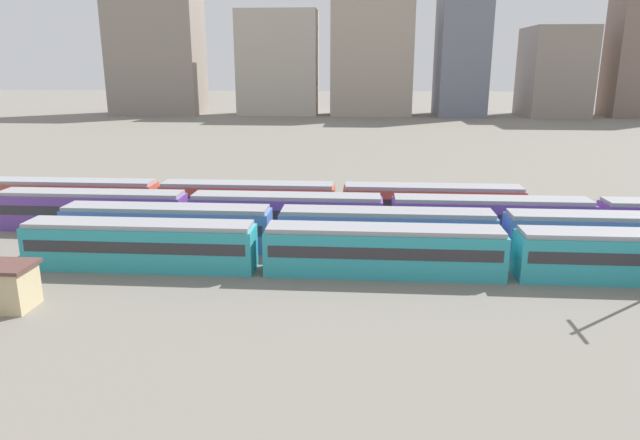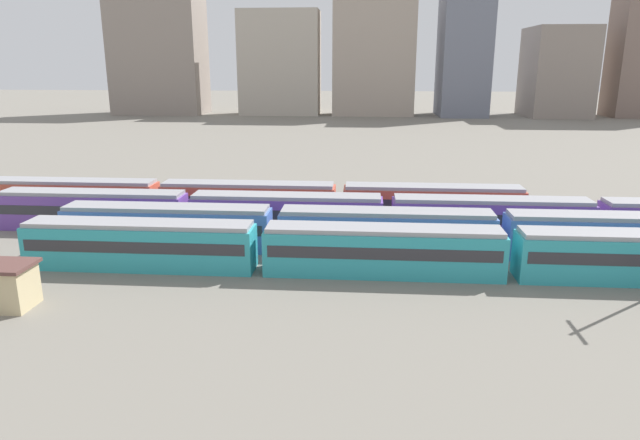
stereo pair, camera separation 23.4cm
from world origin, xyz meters
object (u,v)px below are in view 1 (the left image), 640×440
at_px(train_track_2, 596,219).
at_px(signal_hut, 7,286).
at_px(train_track_1, 386,231).
at_px(train_track_3, 248,200).

distance_m(train_track_2, signal_hut, 48.05).
bearing_deg(train_track_1, train_track_3, 143.13).
distance_m(train_track_1, train_track_3, 17.33).
height_order(train_track_1, train_track_2, same).
distance_m(train_track_3, signal_hut, 26.31).
xyz_separation_m(train_track_2, train_track_3, (-33.06, 5.20, -0.00)).
bearing_deg(train_track_3, signal_hut, -115.36).
relative_size(train_track_2, signal_hut, 31.25).
bearing_deg(train_track_2, train_track_3, 171.06).
xyz_separation_m(train_track_2, signal_hut, (-44.32, -18.57, -0.35)).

